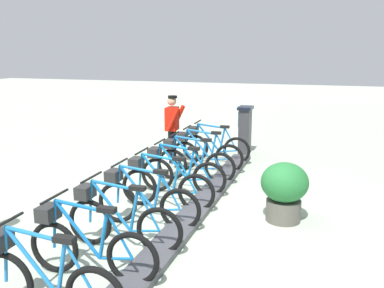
# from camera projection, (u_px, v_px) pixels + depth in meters

# --- Properties ---
(ground_plane) EXTENTS (60.00, 60.00, 0.00)m
(ground_plane) POSITION_uv_depth(u_px,v_px,m) (194.00, 216.00, 6.95)
(ground_plane) COLOR #B0BFA6
(dock_rail_base) EXTENTS (0.44, 8.15, 0.10)m
(dock_rail_base) POSITION_uv_depth(u_px,v_px,m) (194.00, 213.00, 6.94)
(dock_rail_base) COLOR #47474C
(dock_rail_base) RESTS_ON ground
(payment_kiosk) EXTENTS (0.36, 0.52, 1.28)m
(payment_kiosk) POSITION_uv_depth(u_px,v_px,m) (245.00, 129.00, 11.11)
(payment_kiosk) COLOR #38383D
(payment_kiosk) RESTS_ON ground
(bike_docked_0) EXTENTS (1.72, 0.54, 1.02)m
(bike_docked_0) POSITION_uv_depth(u_px,v_px,m) (213.00, 145.00, 10.27)
(bike_docked_0) COLOR black
(bike_docked_0) RESTS_ON ground
(bike_docked_1) EXTENTS (1.72, 0.54, 1.02)m
(bike_docked_1) POSITION_uv_depth(u_px,v_px,m) (203.00, 153.00, 9.51)
(bike_docked_1) COLOR black
(bike_docked_1) RESTS_ON ground
(bike_docked_2) EXTENTS (1.72, 0.54, 1.02)m
(bike_docked_2) POSITION_uv_depth(u_px,v_px,m) (192.00, 161.00, 8.75)
(bike_docked_2) COLOR black
(bike_docked_2) RESTS_ON ground
(bike_docked_3) EXTENTS (1.72, 0.54, 1.02)m
(bike_docked_3) POSITION_uv_depth(u_px,v_px,m) (179.00, 172.00, 8.00)
(bike_docked_3) COLOR black
(bike_docked_3) RESTS_ON ground
(bike_docked_4) EXTENTS (1.72, 0.54, 1.02)m
(bike_docked_4) POSITION_uv_depth(u_px,v_px,m) (163.00, 184.00, 7.24)
(bike_docked_4) COLOR black
(bike_docked_4) RESTS_ON ground
(bike_docked_5) EXTENTS (1.72, 0.54, 1.02)m
(bike_docked_5) POSITION_uv_depth(u_px,v_px,m) (144.00, 200.00, 6.48)
(bike_docked_5) COLOR black
(bike_docked_5) RESTS_ON ground
(bike_docked_6) EXTENTS (1.72, 0.54, 1.02)m
(bike_docked_6) POSITION_uv_depth(u_px,v_px,m) (119.00, 219.00, 5.73)
(bike_docked_6) COLOR black
(bike_docked_6) RESTS_ON ground
(bike_docked_7) EXTENTS (1.72, 0.54, 1.02)m
(bike_docked_7) POSITION_uv_depth(u_px,v_px,m) (86.00, 245.00, 4.97)
(bike_docked_7) COLOR black
(bike_docked_7) RESTS_ON ground
(bike_docked_8) EXTENTS (1.72, 0.54, 1.02)m
(bike_docked_8) POSITION_uv_depth(u_px,v_px,m) (42.00, 280.00, 4.21)
(bike_docked_8) COLOR black
(bike_docked_8) RESTS_ON ground
(worker_near_rack) EXTENTS (0.48, 0.65, 1.66)m
(worker_near_rack) POSITION_uv_depth(u_px,v_px,m) (172.00, 127.00, 10.14)
(worker_near_rack) COLOR white
(worker_near_rack) RESTS_ON ground
(planter_bush) EXTENTS (0.76, 0.76, 0.97)m
(planter_bush) POSITION_uv_depth(u_px,v_px,m) (284.00, 189.00, 6.66)
(planter_bush) COLOR #59544C
(planter_bush) RESTS_ON ground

